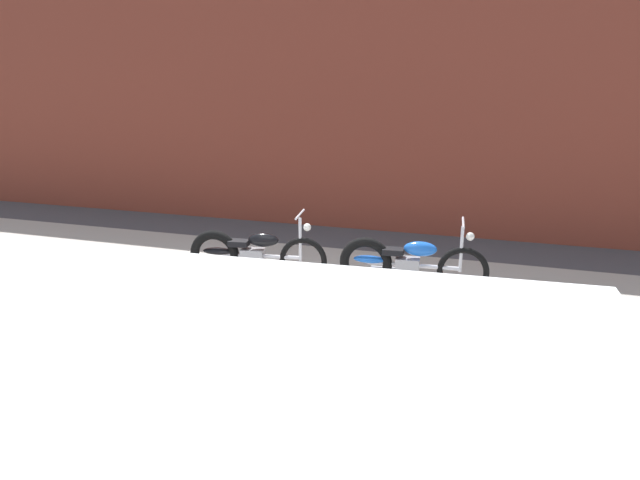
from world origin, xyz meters
name	(u,v)px	position (x,y,z in m)	size (l,w,h in m)	color
ground_plane	(255,330)	(0.00, 0.00, 0.00)	(80.00, 80.00, 0.00)	#47474C
sidewalk_slab	(305,281)	(0.00, 1.75, 0.00)	(36.00, 3.50, 0.01)	#B2ADA3
brick_building_wall	(365,105)	(0.00, 5.20, 2.38)	(36.00, 0.50, 4.77)	brown
motorcycle_black	(248,254)	(-0.79, 1.52, 0.40)	(2.00, 0.61, 1.03)	black
motorcycle_blue	(402,263)	(1.38, 1.77, 0.40)	(2.01, 0.58, 1.03)	black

